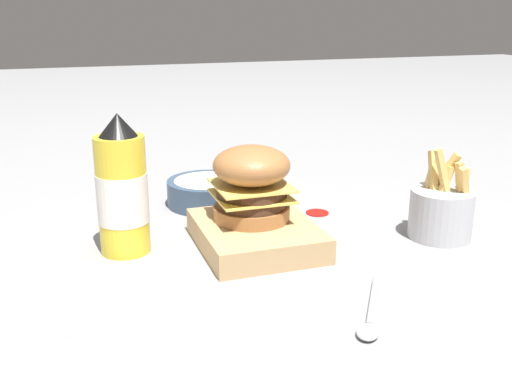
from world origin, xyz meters
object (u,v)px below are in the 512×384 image
burger (252,183)px  fries_basket (441,211)px  ketchup_bottle (122,191)px  spoon (370,319)px  side_bowl (207,191)px  serving_board (256,235)px

burger → fries_basket: bearing=75.3°
ketchup_bottle → spoon: (0.31, 0.24, -0.09)m
side_bowl → spoon: size_ratio=1.05×
fries_basket → side_bowl: size_ratio=0.99×
fries_basket → spoon: fries_basket is taller
serving_board → ketchup_bottle: 0.21m
ketchup_bottle → side_bowl: bearing=135.9°
serving_board → fries_basket: (0.06, 0.29, 0.02)m
serving_board → ketchup_bottle: bearing=-103.6°
ketchup_bottle → fries_basket: ketchup_bottle is taller
burger → side_bowl: burger is taller
burger → fries_basket: size_ratio=0.81×
ketchup_bottle → burger: bearing=82.5°
side_bowl → serving_board: bearing=5.3°
serving_board → spoon: serving_board is taller
fries_basket → burger: bearing=-104.7°
ketchup_bottle → spoon: 0.40m
ketchup_bottle → fries_basket: size_ratio=1.43×
side_bowl → spoon: 0.49m
ketchup_bottle → fries_basket: bearing=78.1°
side_bowl → spoon: bearing=8.6°
burger → spoon: 0.30m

